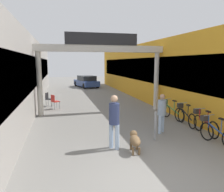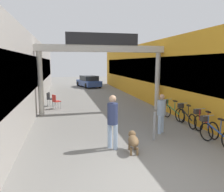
{
  "view_description": "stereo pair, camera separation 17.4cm",
  "coord_description": "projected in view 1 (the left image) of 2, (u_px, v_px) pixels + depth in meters",
  "views": [
    {
      "loc": [
        -2.34,
        -4.59,
        2.81
      ],
      "look_at": [
        0.0,
        5.0,
        1.3
      ],
      "focal_mm": 35.0,
      "sensor_mm": 36.0,
      "label": 1
    },
    {
      "loc": [
        -2.17,
        -4.63,
        2.81
      ],
      "look_at": [
        0.0,
        5.0,
        1.3
      ],
      "focal_mm": 35.0,
      "sensor_mm": 36.0,
      "label": 2
    }
  ],
  "objects": [
    {
      "name": "cafe_chair_black_farther",
      "position": [
        48.0,
        98.0,
        14.15
      ],
      "size": [
        0.52,
        0.52,
        0.89
      ],
      "color": "gray",
      "rests_on": "ground_plane"
    },
    {
      "name": "arcade_sign_gateway",
      "position": [
        102.0,
        57.0,
        12.07
      ],
      "size": [
        7.4,
        0.47,
        4.4
      ],
      "color": "beige",
      "rests_on": "ground_plane"
    },
    {
      "name": "pedestrian_with_dog",
      "position": [
        114.0,
        118.0,
        7.07
      ],
      "size": [
        0.48,
        0.48,
        1.79
      ],
      "color": "#A5BFE0",
      "rests_on": "ground_plane"
    },
    {
      "name": "cafe_chair_red_nearer",
      "position": [
        54.0,
        101.0,
        13.22
      ],
      "size": [
        0.55,
        0.55,
        0.89
      ],
      "color": "gray",
      "rests_on": "ground_plane"
    },
    {
      "name": "storefront_left",
      "position": [
        16.0,
        73.0,
        14.43
      ],
      "size": [
        3.0,
        26.0,
        4.21
      ],
      "color": "#9E9993",
      "rests_on": "ground_plane"
    },
    {
      "name": "bollard_post_metal",
      "position": [
        155.0,
        125.0,
        7.95
      ],
      "size": [
        0.1,
        0.1,
        1.07
      ],
      "color": "gray",
      "rests_on": "ground_plane"
    },
    {
      "name": "dog_on_leash",
      "position": [
        135.0,
        140.0,
        6.93
      ],
      "size": [
        0.45,
        0.86,
        0.61
      ],
      "color": "brown",
      "rests_on": "ground_plane"
    },
    {
      "name": "storefront_right",
      "position": [
        158.0,
        72.0,
        16.82
      ],
      "size": [
        3.0,
        26.0,
        4.21
      ],
      "color": "gold",
      "rests_on": "ground_plane"
    },
    {
      "name": "bicycle_green_farthest",
      "position": [
        171.0,
        110.0,
        10.99
      ],
      "size": [
        0.47,
        1.67,
        0.98
      ],
      "color": "black",
      "rests_on": "ground_plane"
    },
    {
      "name": "ground_plane",
      "position": [
        160.0,
        178.0,
        5.38
      ],
      "size": [
        80.0,
        80.0,
        0.0
      ],
      "primitive_type": "plane",
      "color": "gray"
    },
    {
      "name": "bicycle_black_third",
      "position": [
        185.0,
        115.0,
        9.91
      ],
      "size": [
        0.46,
        1.69,
        0.98
      ],
      "color": "black",
      "rests_on": "ground_plane"
    },
    {
      "name": "bicycle_blue_nearest",
      "position": [
        215.0,
        132.0,
        7.56
      ],
      "size": [
        0.46,
        1.69,
        0.98
      ],
      "color": "black",
      "rests_on": "ground_plane"
    },
    {
      "name": "pedestrian_companion",
      "position": [
        162.0,
        111.0,
        8.73
      ],
      "size": [
        0.48,
        0.48,
        1.59
      ],
      "color": "#A5BFE0",
      "rests_on": "ground_plane"
    },
    {
      "name": "parked_car_blue",
      "position": [
        86.0,
        82.0,
        25.26
      ],
      "size": [
        2.64,
        4.3,
        1.33
      ],
      "color": "#2D478C",
      "rests_on": "ground_plane"
    },
    {
      "name": "bicycle_red_second",
      "position": [
        204.0,
        123.0,
        8.67
      ],
      "size": [
        0.46,
        1.69,
        0.98
      ],
      "color": "black",
      "rests_on": "ground_plane"
    }
  ]
}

